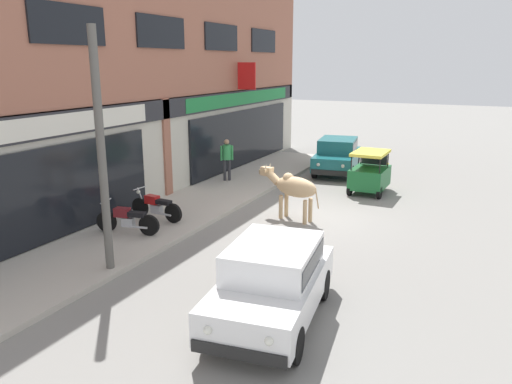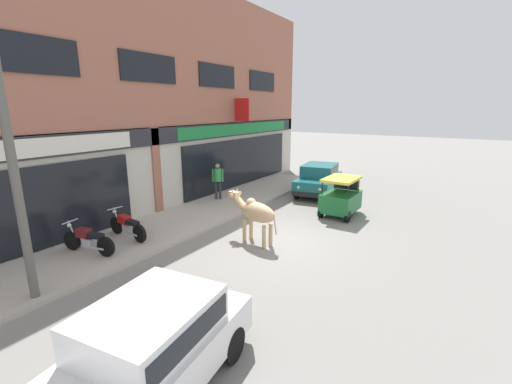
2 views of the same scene
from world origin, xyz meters
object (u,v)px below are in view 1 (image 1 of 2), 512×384
cow (293,187)px  auto_rickshaw (370,175)px  car_1 (273,278)px  pedestrian (227,155)px  utility_pole (101,153)px  motorcycle_1 (156,207)px  motorcycle_0 (127,220)px  car_0 (337,154)px

cow → auto_rickshaw: (4.18, -1.33, -0.35)m
car_1 → pedestrian: 10.63m
cow → pedestrian: (3.15, 3.96, 0.10)m
auto_rickshaw → utility_pole: 10.42m
motorcycle_1 → cow: bearing=-59.1°
motorcycle_0 → motorcycle_1: same height
auto_rickshaw → utility_pole: utility_pole is taller
cow → car_1: 6.04m
cow → auto_rickshaw: bearing=-17.7°
motorcycle_1 → motorcycle_0: bearing=-177.6°
motorcycle_0 → pedestrian: bearing=5.0°
cow → motorcycle_1: size_ratio=1.17×
cow → car_1: bearing=-162.0°
cow → motorcycle_0: cow is taller
motorcycle_0 → pedestrian: (6.55, 0.57, 0.60)m
utility_pole → cow: bearing=-22.5°
car_0 → utility_pole: (-12.22, 1.56, 1.90)m
car_0 → auto_rickshaw: auto_rickshaw is taller
cow → car_1: (-5.74, -1.86, -0.19)m
car_0 → utility_pole: 12.47m
cow → pedestrian: bearing=51.5°
auto_rickshaw → pedestrian: pedestrian is taller
motorcycle_1 → pedestrian: size_ratio=1.13×
car_0 → pedestrian: (-3.68, 3.28, 0.30)m
car_0 → pedestrian: pedestrian is taller
utility_pole → pedestrian: bearing=11.4°
car_0 → car_1: same height
car_0 → motorcycle_1: size_ratio=2.08×
car_0 → auto_rickshaw: 3.33m
pedestrian → cow: bearing=-128.5°
car_0 → motorcycle_0: bearing=165.2°
motorcycle_0 → car_1: bearing=-114.0°
car_1 → motorcycle_1: car_1 is taller
auto_rickshaw → motorcycle_0: auto_rickshaw is taller
auto_rickshaw → pedestrian: (-1.03, 5.29, 0.45)m
car_1 → auto_rickshaw: size_ratio=1.87×
cow → car_0: 6.86m
auto_rickshaw → cow: bearing=162.3°
auto_rickshaw → motorcycle_1: (-6.24, 4.78, -0.15)m
cow → utility_pole: bearing=157.5°
car_0 → utility_pole: bearing=172.7°
pedestrian → motorcycle_0: bearing=-175.0°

